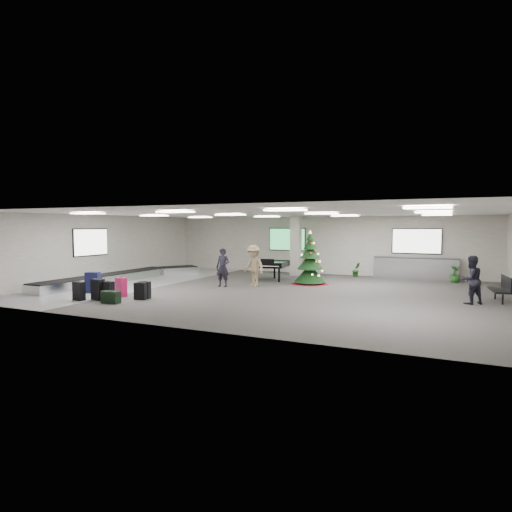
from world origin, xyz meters
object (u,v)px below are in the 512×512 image
at_px(service_counter, 415,268).
at_px(bench, 502,287).
at_px(christmas_tree, 310,266).
at_px(grand_piano, 271,264).
at_px(traveler_a, 223,267).
at_px(traveler_b, 254,266).
at_px(potted_plant_left, 356,270).
at_px(traveler_bench, 471,280).
at_px(baggage_carousel, 123,277).
at_px(pink_suitcase, 121,287).
at_px(potted_plant_right, 455,274).

height_order(service_counter, bench, service_counter).
bearing_deg(christmas_tree, grand_piano, 165.17).
distance_m(christmas_tree, grand_piano, 2.27).
xyz_separation_m(traveler_a, traveler_b, (1.20, 0.64, 0.06)).
height_order(traveler_a, traveler_b, traveler_b).
xyz_separation_m(service_counter, potted_plant_left, (-2.88, -0.42, -0.16)).
height_order(traveler_a, potted_plant_left, traveler_a).
distance_m(service_counter, traveler_bench, 7.00).
bearing_deg(christmas_tree, baggage_carousel, -162.53).
bearing_deg(traveler_b, grand_piano, 117.73).
distance_m(bench, traveler_bench, 1.41).
bearing_deg(pink_suitcase, christmas_tree, 67.77).
distance_m(grand_piano, potted_plant_right, 8.72).
bearing_deg(baggage_carousel, service_counter, 27.67).
bearing_deg(bench, service_counter, 113.28).
xyz_separation_m(traveler_b, potted_plant_right, (8.09, 5.14, -0.53)).
distance_m(service_counter, grand_piano, 7.33).
height_order(service_counter, pink_suitcase, service_counter).
distance_m(potted_plant_left, potted_plant_right, 4.69).
bearing_deg(grand_piano, service_counter, 20.97).
bearing_deg(potted_plant_left, bench, -40.71).
distance_m(traveler_a, potted_plant_right, 10.95).
height_order(christmas_tree, traveler_a, christmas_tree).
relative_size(pink_suitcase, grand_piano, 0.35).
bearing_deg(grand_piano, christmas_tree, -21.99).
height_order(grand_piano, bench, grand_piano).
relative_size(potted_plant_left, potted_plant_right, 1.00).
height_order(pink_suitcase, traveler_bench, traveler_bench).
xyz_separation_m(christmas_tree, grand_piano, (-2.19, 0.58, -0.07)).
distance_m(grand_piano, traveler_b, 2.38).
height_order(pink_suitcase, bench, bench).
relative_size(service_counter, traveler_bench, 2.44).
xyz_separation_m(traveler_a, potted_plant_right, (9.28, 5.78, -0.47)).
relative_size(traveler_b, potted_plant_right, 2.36).
bearing_deg(traveler_a, potted_plant_left, 49.64).
relative_size(baggage_carousel, traveler_a, 5.69).
relative_size(traveler_a, traveler_bench, 1.03).
height_order(grand_piano, potted_plant_left, grand_piano).
bearing_deg(pink_suitcase, grand_piano, 83.27).
bearing_deg(pink_suitcase, potted_plant_right, 58.63).
xyz_separation_m(traveler_bench, potted_plant_right, (-0.44, 5.94, -0.44)).
xyz_separation_m(pink_suitcase, grand_piano, (3.27, 6.88, 0.42)).
relative_size(service_counter, traveler_b, 2.22).
bearing_deg(traveler_bench, christmas_tree, -58.29).
height_order(traveler_b, potted_plant_right, traveler_b).
relative_size(baggage_carousel, traveler_bench, 5.85).
relative_size(pink_suitcase, bench, 0.50).
relative_size(bench, potted_plant_right, 1.91).
bearing_deg(traveler_bench, service_counter, -107.87).
height_order(bench, potted_plant_left, bench).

